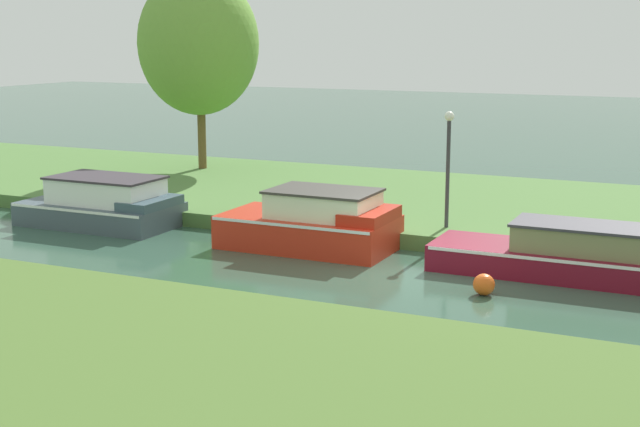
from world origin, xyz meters
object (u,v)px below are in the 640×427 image
at_px(lamp_post, 448,155).
at_px(red_cruiser, 314,223).
at_px(mooring_post_near, 159,194).
at_px(slate_narrowboat, 104,205).
at_px(willow_tree_left, 199,44).
at_px(channel_buoy, 484,285).
at_px(maroon_barge, 625,260).

bearing_deg(lamp_post, red_cruiser, -143.86).
bearing_deg(mooring_post_near, slate_narrowboat, -126.62).
distance_m(slate_narrowboat, willow_tree_left, 9.24).
height_order(willow_tree_left, lamp_post, willow_tree_left).
bearing_deg(channel_buoy, mooring_post_near, 161.53).
height_order(lamp_post, mooring_post_near, lamp_post).
xyz_separation_m(slate_narrowboat, lamp_post, (9.18, 2.01, 1.66)).
xyz_separation_m(maroon_barge, mooring_post_near, (-12.80, 1.27, 0.25)).
xyz_separation_m(slate_narrowboat, channel_buoy, (11.27, -2.18, -0.36)).
distance_m(maroon_barge, willow_tree_left, 18.07).
bearing_deg(willow_tree_left, channel_buoy, -37.69).
distance_m(willow_tree_left, mooring_post_near, 8.36).
bearing_deg(slate_narrowboat, channel_buoy, -10.96).
distance_m(willow_tree_left, lamp_post, 12.84).
bearing_deg(willow_tree_left, slate_narrowboat, -76.76).
bearing_deg(lamp_post, willow_tree_left, 151.65).
distance_m(maroon_barge, red_cruiser, 7.31).
bearing_deg(willow_tree_left, mooring_post_near, -67.20).
bearing_deg(channel_buoy, red_cruiser, 155.74).
height_order(slate_narrowboat, willow_tree_left, willow_tree_left).
distance_m(red_cruiser, lamp_post, 3.77).
height_order(maroon_barge, channel_buoy, maroon_barge).
bearing_deg(slate_narrowboat, maroon_barge, 0.00).
xyz_separation_m(willow_tree_left, lamp_post, (11.06, -5.97, -2.62)).
relative_size(willow_tree_left, mooring_post_near, 10.18).
distance_m(slate_narrowboat, channel_buoy, 11.49).
relative_size(lamp_post, channel_buoy, 6.58).
xyz_separation_m(lamp_post, channel_buoy, (2.09, -4.19, -2.02)).
bearing_deg(slate_narrowboat, red_cruiser, -0.00).
bearing_deg(red_cruiser, channel_buoy, -24.26).
relative_size(maroon_barge, lamp_post, 2.76).
distance_m(red_cruiser, mooring_post_near, 5.63).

